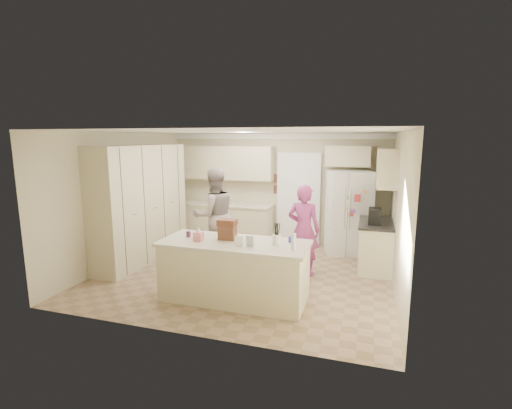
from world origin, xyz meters
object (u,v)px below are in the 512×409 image
(refrigerator, at_px, (348,213))
(coffee_maker, at_px, (375,216))
(tissue_box, at_px, (198,236))
(island_base, at_px, (235,272))
(teen_girl, at_px, (304,230))
(utensil_crock, at_px, (276,240))
(dollhouse_body, at_px, (227,232))
(teen_boy, at_px, (214,215))

(refrigerator, xyz_separation_m, coffee_maker, (0.52, -1.05, 0.17))
(tissue_box, bearing_deg, island_base, 10.30)
(island_base, distance_m, teen_girl, 1.68)
(coffee_maker, distance_m, island_base, 2.87)
(utensil_crock, distance_m, teen_girl, 1.39)
(island_base, bearing_deg, teen_girl, 59.87)
(teen_girl, bearing_deg, utensil_crock, 90.73)
(refrigerator, height_order, tissue_box, refrigerator)
(island_base, bearing_deg, refrigerator, 62.60)
(coffee_maker, xyz_separation_m, dollhouse_body, (-2.20, -1.80, -0.03))
(teen_girl, bearing_deg, tissue_box, 55.75)
(tissue_box, height_order, teen_girl, teen_girl)
(utensil_crock, relative_size, teen_boy, 0.08)
(utensil_crock, bearing_deg, refrigerator, 73.15)
(teen_boy, bearing_deg, tissue_box, 64.48)
(coffee_maker, height_order, teen_girl, teen_girl)
(refrigerator, xyz_separation_m, island_base, (-1.53, -2.95, -0.46))
(coffee_maker, bearing_deg, island_base, -137.17)
(coffee_maker, bearing_deg, teen_girl, -158.49)
(utensil_crock, relative_size, teen_girl, 0.09)
(utensil_crock, bearing_deg, coffee_maker, 52.88)
(dollhouse_body, distance_m, teen_girl, 1.65)
(teen_boy, xyz_separation_m, teen_girl, (1.86, -0.21, -0.12))
(teen_boy, distance_m, teen_girl, 1.88)
(island_base, distance_m, dollhouse_body, 0.62)
(refrigerator, distance_m, dollhouse_body, 3.31)
(island_base, xyz_separation_m, utensil_crock, (0.65, 0.05, 0.56))
(teen_boy, bearing_deg, teen_girl, 132.25)
(refrigerator, bearing_deg, teen_girl, -129.83)
(refrigerator, relative_size, utensil_crock, 12.00)
(refrigerator, bearing_deg, tissue_box, -139.37)
(refrigerator, distance_m, island_base, 3.35)
(teen_boy, height_order, teen_girl, teen_boy)
(island_base, distance_m, teen_boy, 1.99)
(island_base, xyz_separation_m, tissue_box, (-0.55, -0.10, 0.56))
(island_base, relative_size, dollhouse_body, 8.46)
(island_base, xyz_separation_m, dollhouse_body, (-0.15, 0.10, 0.60))
(tissue_box, bearing_deg, refrigerator, 55.71)
(teen_girl, bearing_deg, teen_boy, 1.48)
(island_base, xyz_separation_m, teen_girl, (0.82, 1.42, 0.39))
(coffee_maker, xyz_separation_m, teen_girl, (-1.23, -0.48, -0.24))
(dollhouse_body, relative_size, teen_boy, 0.14)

